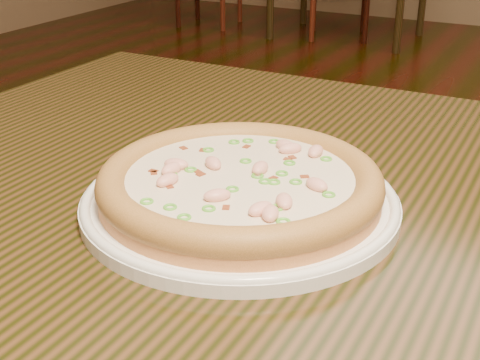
% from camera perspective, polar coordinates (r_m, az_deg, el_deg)
% --- Properties ---
extents(hero_table, '(1.20, 0.80, 0.75)m').
position_cam_1_polar(hero_table, '(0.68, 11.16, -10.35)').
color(hero_table, black).
rests_on(hero_table, ground).
extents(plate, '(0.30, 0.30, 0.02)m').
position_cam_1_polar(plate, '(0.62, 0.00, -1.78)').
color(plate, white).
rests_on(plate, hero_table).
extents(pizza, '(0.26, 0.26, 0.03)m').
position_cam_1_polar(pizza, '(0.61, 0.01, -0.25)').
color(pizza, tan).
rests_on(pizza, plate).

